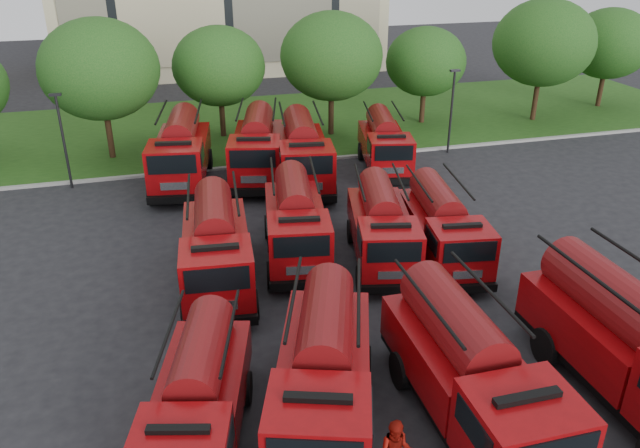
# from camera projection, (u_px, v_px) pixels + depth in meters

# --- Properties ---
(ground) EXTENTS (140.00, 140.00, 0.00)m
(ground) POSITION_uv_depth(u_px,v_px,m) (347.00, 345.00, 20.82)
(ground) COLOR black
(ground) RESTS_ON ground
(lawn) EXTENTS (70.00, 16.00, 0.12)m
(lawn) POSITION_uv_depth(u_px,v_px,m) (234.00, 127.00, 43.43)
(lawn) COLOR #1B4311
(lawn) RESTS_ON ground
(curb) EXTENTS (70.00, 0.30, 0.14)m
(curb) POSITION_uv_depth(u_px,v_px,m) (254.00, 165.00, 36.38)
(curb) COLOR gray
(curb) RESTS_ON ground
(tree_2) EXTENTS (6.72, 6.72, 8.22)m
(tree_2) POSITION_uv_depth(u_px,v_px,m) (100.00, 69.00, 35.33)
(tree_2) COLOR #382314
(tree_2) RESTS_ON ground
(tree_3) EXTENTS (5.88, 5.88, 7.19)m
(tree_3) POSITION_uv_depth(u_px,v_px,m) (219.00, 66.00, 39.46)
(tree_3) COLOR #382314
(tree_3) RESTS_ON ground
(tree_4) EXTENTS (6.55, 6.55, 8.01)m
(tree_4) POSITION_uv_depth(u_px,v_px,m) (332.00, 56.00, 39.60)
(tree_4) COLOR #382314
(tree_4) RESTS_ON ground
(tree_5) EXTENTS (5.46, 5.46, 6.68)m
(tree_5) POSITION_uv_depth(u_px,v_px,m) (426.00, 62.00, 42.51)
(tree_5) COLOR #382314
(tree_5) RESTS_ON ground
(tree_6) EXTENTS (6.89, 6.89, 8.42)m
(tree_6) POSITION_uv_depth(u_px,v_px,m) (544.00, 43.00, 42.62)
(tree_6) COLOR #382314
(tree_6) RESTS_ON ground
(tree_7) EXTENTS (6.05, 6.05, 7.39)m
(tree_7) POSITION_uv_depth(u_px,v_px,m) (610.00, 44.00, 46.32)
(tree_7) COLOR #382314
(tree_7) RESTS_ON ground
(lamp_post_0) EXTENTS (0.60, 0.25, 5.11)m
(lamp_post_0) POSITION_uv_depth(u_px,v_px,m) (63.00, 136.00, 32.17)
(lamp_post_0) COLOR black
(lamp_post_0) RESTS_ON ground
(lamp_post_1) EXTENTS (0.60, 0.25, 5.11)m
(lamp_post_1) POSITION_uv_depth(u_px,v_px,m) (452.00, 107.00, 37.41)
(lamp_post_1) COLOR black
(lamp_post_1) RESTS_ON ground
(fire_truck_0) EXTENTS (3.76, 6.76, 2.92)m
(fire_truck_0) POSITION_uv_depth(u_px,v_px,m) (198.00, 401.00, 16.25)
(fire_truck_0) COLOR black
(fire_truck_0) RESTS_ON ground
(fire_truck_1) EXTENTS (4.66, 7.62, 3.29)m
(fire_truck_1) POSITION_uv_depth(u_px,v_px,m) (324.00, 372.00, 17.01)
(fire_truck_1) COLOR black
(fire_truck_1) RESTS_ON ground
(fire_truck_2) EXTENTS (2.80, 7.50, 3.40)m
(fire_truck_2) POSITION_uv_depth(u_px,v_px,m) (471.00, 373.00, 16.90)
(fire_truck_2) COLOR black
(fire_truck_2) RESTS_ON ground
(fire_truck_3) EXTENTS (2.94, 7.93, 3.60)m
(fire_truck_3) POSITION_uv_depth(u_px,v_px,m) (632.00, 345.00, 17.84)
(fire_truck_3) COLOR black
(fire_truck_3) RESTS_ON ground
(fire_truck_4) EXTENTS (3.19, 7.44, 3.29)m
(fire_truck_4) POSITION_uv_depth(u_px,v_px,m) (216.00, 246.00, 23.70)
(fire_truck_4) COLOR black
(fire_truck_4) RESTS_ON ground
(fire_truck_5) EXTENTS (3.53, 7.29, 3.18)m
(fire_truck_5) POSITION_uv_depth(u_px,v_px,m) (296.00, 221.00, 25.88)
(fire_truck_5) COLOR black
(fire_truck_5) RESTS_ON ground
(fire_truck_6) EXTENTS (3.73, 7.04, 3.05)m
(fire_truck_6) POSITION_uv_depth(u_px,v_px,m) (382.00, 226.00, 25.56)
(fire_truck_6) COLOR black
(fire_truck_6) RESTS_ON ground
(fire_truck_7) EXTENTS (3.28, 6.93, 3.03)m
(fire_truck_7) POSITION_uv_depth(u_px,v_px,m) (443.00, 227.00, 25.57)
(fire_truck_7) COLOR black
(fire_truck_7) RESTS_ON ground
(fire_truck_8) EXTENTS (3.93, 8.18, 3.57)m
(fire_truck_8) POSITION_uv_depth(u_px,v_px,m) (181.00, 151.00, 33.33)
(fire_truck_8) COLOR black
(fire_truck_8) RESTS_ON ground
(fire_truck_9) EXTENTS (4.29, 8.04, 3.48)m
(fire_truck_9) POSITION_uv_depth(u_px,v_px,m) (257.00, 147.00, 34.15)
(fire_truck_9) COLOR black
(fire_truck_9) RESTS_ON ground
(fire_truck_10) EXTENTS (3.79, 8.03, 3.51)m
(fire_truck_10) POSITION_uv_depth(u_px,v_px,m) (302.00, 152.00, 33.27)
(fire_truck_10) COLOR black
(fire_truck_10) RESTS_ON ground
(fire_truck_11) EXTENTS (3.71, 7.11, 3.08)m
(fire_truck_11) POSITION_uv_depth(u_px,v_px,m) (384.00, 143.00, 35.35)
(fire_truck_11) COLOR black
(fire_truck_11) RESTS_ON ground
(firefighter_3) EXTENTS (1.20, 0.96, 1.65)m
(firefighter_3) POSITION_uv_depth(u_px,v_px,m) (620.00, 325.00, 21.88)
(firefighter_3) COLOR maroon
(firefighter_3) RESTS_ON ground
(firefighter_4) EXTENTS (0.90, 0.98, 1.68)m
(firefighter_4) POSITION_uv_depth(u_px,v_px,m) (291.00, 370.00, 19.65)
(firefighter_4) COLOR maroon
(firefighter_4) RESTS_ON ground
(firefighter_5) EXTENTS (1.47, 0.77, 1.52)m
(firefighter_5) POSITION_uv_depth(u_px,v_px,m) (426.00, 235.00, 28.30)
(firefighter_5) COLOR maroon
(firefighter_5) RESTS_ON ground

